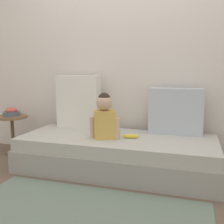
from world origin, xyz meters
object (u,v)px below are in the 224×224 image
couch (117,154)px  banana (131,136)px  side_table (12,125)px  toddler (104,116)px  throw_pillow_right (176,111)px  fruit_bowl (11,112)px  throw_pillow_left (79,102)px

couch → banana: 0.24m
couch → side_table: 1.38m
banana → toddler: bearing=-163.9°
toddler → side_table: (-1.26, 0.24, -0.21)m
couch → throw_pillow_right: 0.75m
toddler → side_table: bearing=169.2°
throw_pillow_right → fruit_bowl: bearing=-175.6°
couch → toddler: (-0.11, -0.08, 0.40)m
couch → fruit_bowl: 1.41m
throw_pillow_right → side_table: bearing=-175.6°
banana → couch: bearing=175.7°
banana → side_table: 1.51m
throw_pillow_right → throw_pillow_left: bearing=180.0°
couch → throw_pillow_right: throw_pillow_right is taller
toddler → couch: bearing=38.1°
couch → side_table: (-1.36, 0.16, 0.19)m
throw_pillow_left → banana: 0.81m
couch → toddler: toddler is taller
banana → fruit_bowl: bearing=173.6°
throw_pillow_right → banana: size_ratio=3.23×
throw_pillow_right → fruit_bowl: throw_pillow_right is taller
throw_pillow_right → side_table: (-1.91, -0.15, -0.23)m
throw_pillow_left → side_table: 0.88m
side_table → fruit_bowl: fruit_bowl is taller
throw_pillow_left → side_table: bearing=-169.7°
couch → side_table: bearing=173.4°
couch → throw_pillow_right: size_ratio=3.62×
throw_pillow_right → side_table: throw_pillow_right is taller
throw_pillow_right → toddler: throw_pillow_right is taller
throw_pillow_right → fruit_bowl: size_ratio=2.73×
toddler → fruit_bowl: 1.28m
banana → fruit_bowl: 1.52m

